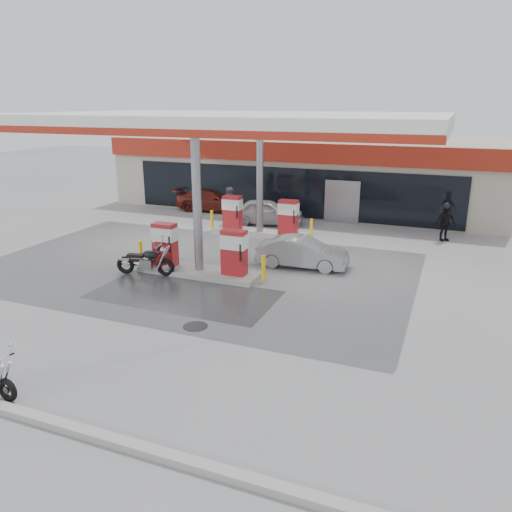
{
  "coord_description": "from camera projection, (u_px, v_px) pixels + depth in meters",
  "views": [
    {
      "loc": [
        8.33,
        -13.19,
        6.01
      ],
      "look_at": [
        2.53,
        1.24,
        1.2
      ],
      "focal_mm": 35.0,
      "sensor_mm": 36.0,
      "label": 1
    }
  ],
  "objects": [
    {
      "name": "ground",
      "position": [
        171.0,
        293.0,
        16.43
      ],
      "size": [
        90.0,
        90.0,
        0.0
      ],
      "primitive_type": "plane",
      "color": "gray",
      "rests_on": "ground"
    },
    {
      "name": "wet_patch",
      "position": [
        184.0,
        295.0,
        16.25
      ],
      "size": [
        6.0,
        3.0,
        0.0
      ],
      "primitive_type": "cube",
      "color": "#4C4C4F",
      "rests_on": "ground"
    },
    {
      "name": "drain_cover",
      "position": [
        195.0,
        326.0,
        13.95
      ],
      "size": [
        0.7,
        0.7,
        0.01
      ],
      "primitive_type": "cylinder",
      "color": "#38383A",
      "rests_on": "ground"
    },
    {
      "name": "store_building",
      "position": [
        308.0,
        172.0,
        29.96
      ],
      "size": [
        22.0,
        8.22,
        4.0
      ],
      "color": "#AAA28E",
      "rests_on": "ground"
    },
    {
      "name": "canopy",
      "position": [
        232.0,
        122.0,
        19.31
      ],
      "size": [
        16.0,
        10.02,
        5.51
      ],
      "color": "silver",
      "rests_on": "ground"
    },
    {
      "name": "pump_island_near",
      "position": [
        199.0,
        255.0,
        18.0
      ],
      "size": [
        5.14,
        1.3,
        1.78
      ],
      "color": "#9E9E99",
      "rests_on": "ground"
    },
    {
      "name": "pump_island_far",
      "position": [
        260.0,
        220.0,
        23.31
      ],
      "size": [
        5.14,
        1.3,
        1.78
      ],
      "color": "#9E9E99",
      "rests_on": "ground"
    },
    {
      "name": "parked_motorcycle",
      "position": [
        146.0,
        262.0,
        17.98
      ],
      "size": [
        2.18,
        0.84,
        1.13
      ],
      "rotation": [
        0.0,
        0.0,
        0.21
      ],
      "color": "black",
      "rests_on": "ground"
    },
    {
      "name": "sedan_white",
      "position": [
        266.0,
        212.0,
        25.46
      ],
      "size": [
        4.01,
        2.22,
        1.29
      ],
      "primitive_type": "imported",
      "rotation": [
        0.0,
        0.0,
        1.76
      ],
      "color": "#BDBCBF",
      "rests_on": "ground"
    },
    {
      "name": "attendant",
      "position": [
        231.0,
        207.0,
        24.81
      ],
      "size": [
        1.09,
        1.2,
        2.01
      ],
      "primitive_type": "imported",
      "rotation": [
        0.0,
        0.0,
        1.16
      ],
      "color": "#525357",
      "rests_on": "ground"
    },
    {
      "name": "hatchback_silver",
      "position": [
        302.0,
        252.0,
        18.84
      ],
      "size": [
        3.53,
        1.44,
        1.14
      ],
      "primitive_type": "imported",
      "rotation": [
        0.0,
        0.0,
        1.64
      ],
      "color": "gray",
      "rests_on": "ground"
    },
    {
      "name": "parked_car_left",
      "position": [
        213.0,
        200.0,
        28.58
      ],
      "size": [
        4.47,
        2.04,
        1.27
      ],
      "primitive_type": "imported",
      "rotation": [
        0.0,
        0.0,
        1.63
      ],
      "color": "#551812",
      "rests_on": "ground"
    },
    {
      "name": "parked_car_right",
      "position": [
        415.0,
        210.0,
        26.37
      ],
      "size": [
        4.47,
        3.3,
        1.13
      ],
      "primitive_type": "imported",
      "rotation": [
        0.0,
        0.0,
        1.17
      ],
      "color": "#4C101C",
      "rests_on": "ground"
    },
    {
      "name": "biker_walking",
      "position": [
        445.0,
        223.0,
        22.36
      ],
      "size": [
        1.02,
        0.87,
        1.64
      ],
      "primitive_type": "imported",
      "rotation": [
        0.0,
        0.0,
        0.59
      ],
      "color": "black",
      "rests_on": "ground"
    }
  ]
}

